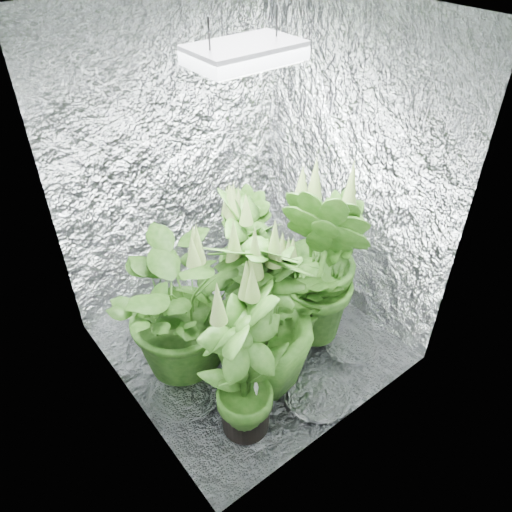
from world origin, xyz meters
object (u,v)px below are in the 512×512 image
Objects in this scene: grow_lamp at (245,54)px; plant_b at (248,265)px; plant_g at (322,261)px; plant_c at (243,252)px; plant_f at (244,366)px; plant_d at (263,314)px; circulation_fan at (261,246)px; plant_a at (183,304)px; plant_e at (288,299)px.

grow_lamp is 0.46× the size of plant_b.
plant_c is at bearing 108.07° from plant_g.
plant_f is (-0.50, -0.63, -0.01)m from plant_b.
circulation_fan is at bearing 51.86° from plant_d.
plant_a is 0.88m from plant_g.
plant_e is (0.30, 0.13, -0.14)m from plant_d.
plant_g is at bearing -46.55° from plant_b.
plant_f is (-0.28, -0.20, -0.04)m from plant_d.
plant_f is at bearing -144.29° from plant_d.
plant_c is 0.62m from plant_g.
grow_lamp is 1.47m from plant_f.
circulation_fan is (0.42, 0.78, -0.24)m from plant_e.
plant_c reaches higher than plant_e.
plant_b is 3.01× the size of circulation_fan.
plant_b is 1.01× the size of plant_f.
plant_a is at bearing 167.02° from grow_lamp.
grow_lamp is 0.40× the size of plant_g.
plant_b is 1.21× the size of plant_c.
plant_b is at bearing 52.80° from grow_lamp.
grow_lamp is at bearing -12.98° from plant_a.
plant_a is 1.18m from circulation_fan.
plant_b is 0.81m from plant_f.
plant_d is (-0.22, -0.43, 0.03)m from plant_b.
plant_b is 0.94× the size of plant_d.
plant_d is at bearing -111.96° from grow_lamp.
plant_g reaches higher than plant_a.
circulation_fan is (1.00, 0.53, -0.34)m from plant_a.
plant_c is 1.07m from plant_f.
grow_lamp reaches higher than plant_d.
plant_c is (0.24, 0.37, -1.42)m from grow_lamp.
plant_g is (0.82, -0.28, 0.09)m from plant_a.
plant_d is at bearing 35.71° from plant_f.
plant_e is 2.33× the size of circulation_fan.
grow_lamp is at bearing 51.11° from plant_f.
plant_d is at bearing -53.41° from plant_a.
plant_f is at bearing -129.38° from circulation_fan.
grow_lamp is 0.47× the size of plant_f.
plant_g is at bearing -19.05° from plant_a.
plant_d is (-0.12, -0.29, -1.29)m from grow_lamp.
plant_a is 0.51m from plant_b.
plant_c is at bearing 57.04° from grow_lamp.
plant_b reaches higher than circulation_fan.
plant_e reaches higher than circulation_fan.
plant_c is 1.07× the size of plant_e.
plant_g reaches higher than plant_b.
plant_b is at bearing 103.84° from plant_e.
plant_e is at bearing 29.64° from plant_f.
plant_b reaches higher than plant_a.
plant_a is 0.90× the size of plant_d.
plant_d is (0.28, -0.38, 0.04)m from plant_a.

